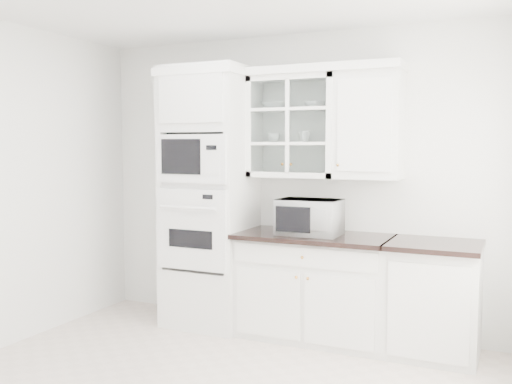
% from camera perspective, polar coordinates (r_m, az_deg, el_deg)
% --- Properties ---
extents(room_shell, '(4.00, 3.50, 2.70)m').
position_cam_1_polar(room_shell, '(4.08, -2.38, 6.03)').
color(room_shell, white).
rests_on(room_shell, ground).
extents(oven_column, '(0.76, 0.68, 2.40)m').
position_cam_1_polar(oven_column, '(5.33, -4.70, -0.55)').
color(oven_column, white).
rests_on(oven_column, ground).
extents(base_cabinet_run, '(1.32, 0.67, 0.92)m').
position_cam_1_polar(base_cabinet_run, '(5.06, 5.88, -9.31)').
color(base_cabinet_run, white).
rests_on(base_cabinet_run, ground).
extents(extra_base_cabinet, '(0.72, 0.67, 0.92)m').
position_cam_1_polar(extra_base_cabinet, '(4.84, 17.33, -10.13)').
color(extra_base_cabinet, white).
rests_on(extra_base_cabinet, ground).
extents(upper_cabinet_glass, '(0.80, 0.33, 0.90)m').
position_cam_1_polar(upper_cabinet_glass, '(5.13, 3.85, 6.53)').
color(upper_cabinet_glass, white).
rests_on(upper_cabinet_glass, room_shell).
extents(upper_cabinet_solid, '(0.55, 0.33, 0.90)m').
position_cam_1_polar(upper_cabinet_solid, '(4.93, 11.25, 6.53)').
color(upper_cabinet_solid, white).
rests_on(upper_cabinet_solid, room_shell).
extents(crown_molding, '(2.14, 0.38, 0.07)m').
position_cam_1_polar(crown_molding, '(5.18, 2.67, 11.90)').
color(crown_molding, white).
rests_on(crown_molding, room_shell).
extents(countertop_microwave, '(0.53, 0.44, 0.30)m').
position_cam_1_polar(countertop_microwave, '(4.91, 5.42, -2.48)').
color(countertop_microwave, white).
rests_on(countertop_microwave, base_cabinet_run).
extents(bowl_a, '(0.25, 0.25, 0.06)m').
position_cam_1_polar(bowl_a, '(5.18, 2.05, 8.62)').
color(bowl_a, white).
rests_on(bowl_a, upper_cabinet_glass).
extents(bowl_b, '(0.21, 0.21, 0.06)m').
position_cam_1_polar(bowl_b, '(5.06, 5.90, 8.67)').
color(bowl_b, white).
rests_on(bowl_b, upper_cabinet_glass).
extents(cup_a, '(0.11, 0.11, 0.08)m').
position_cam_1_polar(cup_a, '(5.19, 1.79, 5.43)').
color(cup_a, white).
rests_on(cup_a, upper_cabinet_glass).
extents(cup_b, '(0.12, 0.12, 0.10)m').
position_cam_1_polar(cup_b, '(5.09, 4.87, 5.53)').
color(cup_b, white).
rests_on(cup_b, upper_cabinet_glass).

